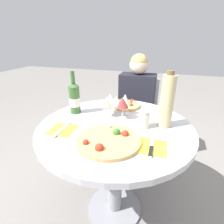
# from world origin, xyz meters

# --- Properties ---
(ground_plane) EXTENTS (12.00, 12.00, 0.00)m
(ground_plane) POSITION_xyz_m (0.00, 0.00, 0.00)
(ground_plane) COLOR gray
(ground_plane) RESTS_ON ground
(dining_table) EXTENTS (0.99, 0.99, 0.78)m
(dining_table) POSITION_xyz_m (0.00, 0.00, 0.63)
(dining_table) COLOR gray
(dining_table) RESTS_ON ground_plane
(chair_behind_diner) EXTENTS (0.41, 0.41, 0.88)m
(chair_behind_diner) POSITION_xyz_m (0.02, 0.81, 0.43)
(chair_behind_diner) COLOR silver
(chair_behind_diner) RESTS_ON ground_plane
(seated_diner) EXTENTS (0.35, 0.41, 1.16)m
(seated_diner) POSITION_xyz_m (0.02, 0.67, 0.52)
(seated_diner) COLOR black
(seated_diner) RESTS_ON ground_plane
(pizza_large) EXTENTS (0.35, 0.35, 0.05)m
(pizza_large) POSITION_xyz_m (0.02, -0.20, 0.79)
(pizza_large) COLOR tan
(pizza_large) RESTS_ON dining_table
(pizza_small_far) EXTENTS (0.23, 0.23, 0.05)m
(pizza_small_far) POSITION_xyz_m (-0.01, 0.33, 0.79)
(pizza_small_far) COLOR tan
(pizza_small_far) RESTS_ON dining_table
(wine_bottle) EXTENTS (0.08, 0.08, 0.31)m
(wine_bottle) POSITION_xyz_m (-0.34, 0.10, 0.89)
(wine_bottle) COLOR #38602D
(wine_bottle) RESTS_ON dining_table
(tall_carafe) EXTENTS (0.08, 0.08, 0.35)m
(tall_carafe) POSITION_xyz_m (0.30, 0.07, 0.94)
(tall_carafe) COLOR tan
(tall_carafe) RESTS_ON dining_table
(sugar_shaker) EXTENTS (0.06, 0.06, 0.11)m
(sugar_shaker) POSITION_xyz_m (0.18, 0.02, 0.83)
(sugar_shaker) COLOR silver
(sugar_shaker) RESTS_ON dining_table
(wine_glass_back_right) EXTENTS (0.07, 0.07, 0.15)m
(wine_glass_back_right) POSITION_xyz_m (0.02, 0.18, 0.89)
(wine_glass_back_right) COLOR silver
(wine_glass_back_right) RESTS_ON dining_table
(wine_glass_front_right) EXTENTS (0.08, 0.08, 0.16)m
(wine_glass_front_right) POSITION_xyz_m (0.02, 0.10, 0.89)
(wine_glass_front_right) COLOR silver
(wine_glass_front_right) RESTS_ON dining_table
(wine_glass_center) EXTENTS (0.08, 0.08, 0.14)m
(wine_glass_center) POSITION_xyz_m (-0.03, 0.14, 0.89)
(wine_glass_center) COLOR silver
(wine_glass_center) RESTS_ON dining_table
(wine_glass_back_left) EXTENTS (0.08, 0.08, 0.14)m
(wine_glass_back_left) POSITION_xyz_m (-0.09, 0.18, 0.88)
(wine_glass_back_left) COLOR silver
(wine_glass_back_left) RESTS_ON dining_table
(wine_glass_front_left) EXTENTS (0.06, 0.06, 0.15)m
(wine_glass_front_left) POSITION_xyz_m (-0.09, 0.10, 0.89)
(wine_glass_front_left) COLOR silver
(wine_glass_front_left) RESTS_ON dining_table
(place_setting_left) EXTENTS (0.15, 0.19, 0.01)m
(place_setting_left) POSITION_xyz_m (-0.29, -0.17, 0.78)
(place_setting_left) COLOR yellow
(place_setting_left) RESTS_ON dining_table
(place_setting_right) EXTENTS (0.15, 0.19, 0.01)m
(place_setting_right) POSITION_xyz_m (0.25, -0.19, 0.78)
(place_setting_right) COLOR yellow
(place_setting_right) RESTS_ON dining_table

